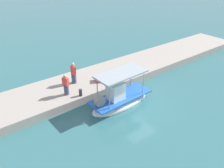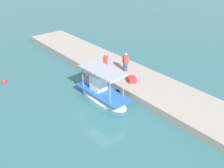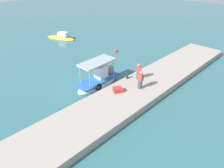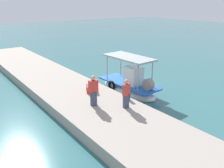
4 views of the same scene
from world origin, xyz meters
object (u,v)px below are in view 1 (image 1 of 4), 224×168
main_fishing_boat (120,99)px  fisherman_by_crate (66,86)px  fisherman_near_bollard (74,74)px  mooring_bollard (81,93)px  cargo_crate (101,79)px

main_fishing_boat → fisherman_by_crate: bearing=-43.7°
fisherman_by_crate → fisherman_near_bollard: bearing=-136.4°
mooring_bollard → cargo_crate: (-2.50, -1.03, -0.05)m
main_fishing_boat → fisherman_near_bollard: (1.55, -4.02, 0.94)m
fisherman_by_crate → mooring_bollard: (-0.73, 0.80, -0.48)m
mooring_bollard → cargo_crate: bearing=-157.7°
fisherman_near_bollard → fisherman_by_crate: size_ratio=1.07×
main_fishing_boat → mooring_bollard: main_fishing_boat is taller
fisherman_near_bollard → cargo_crate: fisherman_near_bollard is taller
fisherman_near_bollard → cargo_crate: size_ratio=2.21×
cargo_crate → main_fishing_boat: bearing=83.3°
fisherman_by_crate → mooring_bollard: fisherman_by_crate is taller
fisherman_by_crate → mooring_bollard: bearing=132.3°
fisherman_by_crate → cargo_crate: fisherman_by_crate is taller
main_fishing_boat → fisherman_by_crate: size_ratio=3.09×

